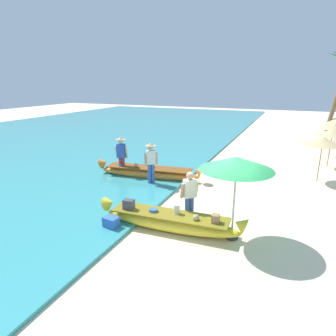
% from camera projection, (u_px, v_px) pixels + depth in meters
% --- Properties ---
extents(ground_plane, '(80.00, 80.00, 0.00)m').
position_uv_depth(ground_plane, '(214.00, 229.00, 8.42)').
color(ground_plane, beige).
extents(sea, '(24.00, 56.00, 0.10)m').
position_uv_depth(sea, '(50.00, 141.00, 20.84)').
color(sea, teal).
rests_on(sea, ground).
extents(boat_yellow_foreground, '(4.37, 0.94, 0.79)m').
position_uv_depth(boat_yellow_foreground, '(169.00, 221.00, 8.31)').
color(boat_yellow_foreground, yellow).
rests_on(boat_yellow_foreground, ground).
extents(boat_orange_midground, '(4.83, 1.34, 0.81)m').
position_uv_depth(boat_orange_midground, '(149.00, 172.00, 12.76)').
color(boat_orange_midground, orange).
rests_on(boat_orange_midground, ground).
extents(person_vendor_hatted, '(0.56, 0.47, 1.79)m').
position_uv_depth(person_vendor_hatted, '(151.00, 161.00, 11.73)').
color(person_vendor_hatted, '#3D5BA8').
rests_on(person_vendor_hatted, ground).
extents(person_tourist_customer, '(0.52, 0.52, 1.64)m').
position_uv_depth(person_tourist_customer, '(190.00, 195.00, 8.46)').
color(person_tourist_customer, '#3D5BA8').
rests_on(person_tourist_customer, ground).
extents(person_vendor_assistant, '(0.58, 0.44, 1.82)m').
position_uv_depth(person_vendor_assistant, '(121.00, 154.00, 12.86)').
color(person_vendor_assistant, '#B2383D').
rests_on(person_vendor_assistant, ground).
extents(patio_umbrella_large, '(1.91, 1.91, 2.29)m').
position_uv_depth(patio_umbrella_large, '(237.00, 164.00, 7.36)').
color(patio_umbrella_large, '#B7B7BC').
rests_on(patio_umbrella_large, ground).
extents(parasol_row_0, '(1.60, 1.60, 1.91)m').
position_uv_depth(parasol_row_0, '(323.00, 141.00, 11.98)').
color(parasol_row_0, '#8E6B47').
rests_on(parasol_row_0, ground).
extents(parasol_row_1, '(1.60, 1.60, 1.91)m').
position_uv_depth(parasol_row_1, '(332.00, 133.00, 14.01)').
color(parasol_row_1, '#8E6B47').
rests_on(parasol_row_1, ground).
extents(parasol_row_2, '(1.60, 1.60, 1.91)m').
position_uv_depth(parasol_row_2, '(334.00, 126.00, 16.14)').
color(parasol_row_2, '#8E6B47').
rests_on(parasol_row_2, ground).
extents(cooler_box, '(0.46, 0.38, 0.40)m').
position_uv_depth(cooler_box, '(111.00, 223.00, 8.33)').
color(cooler_box, blue).
rests_on(cooler_box, ground).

